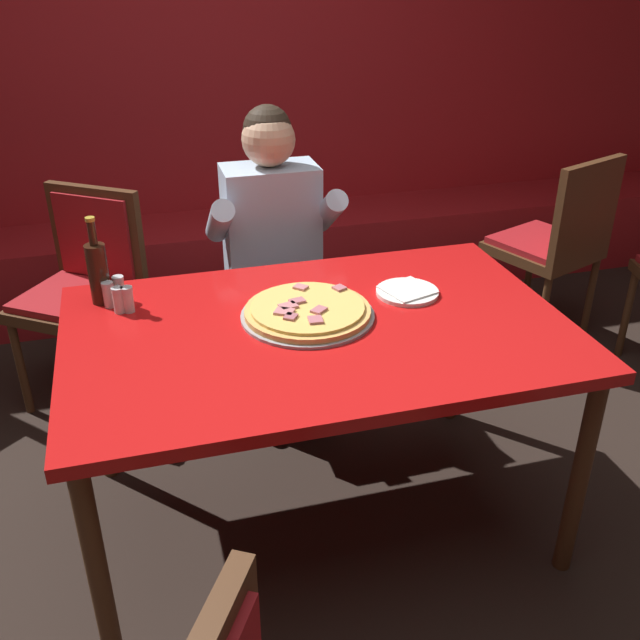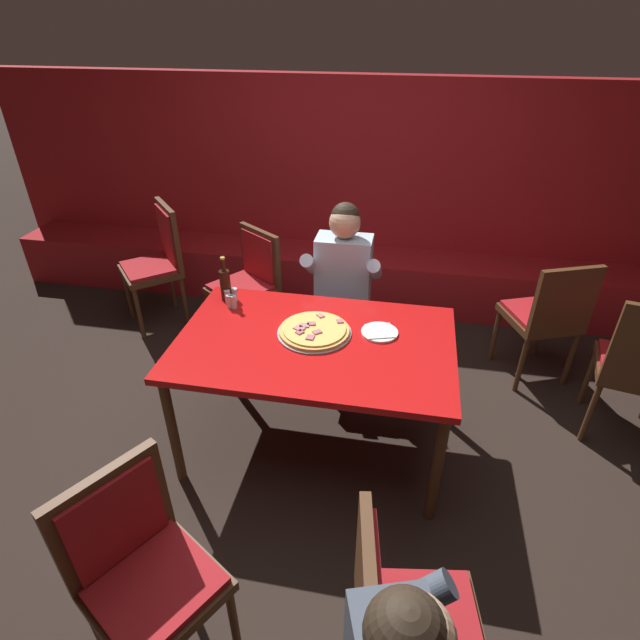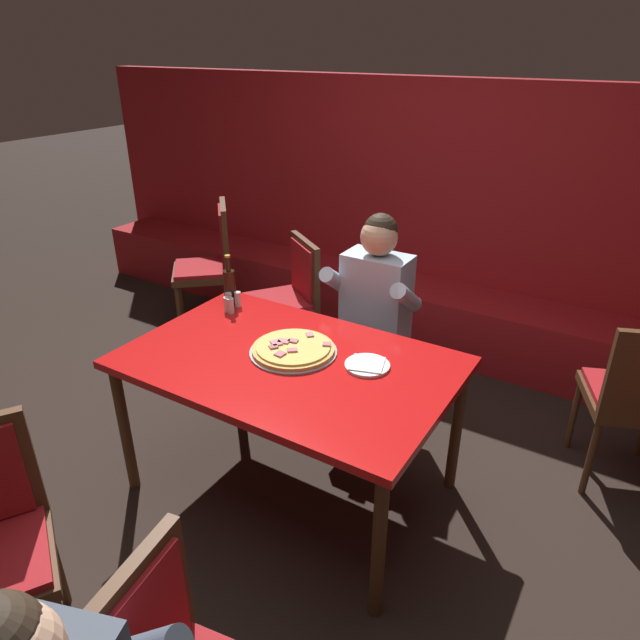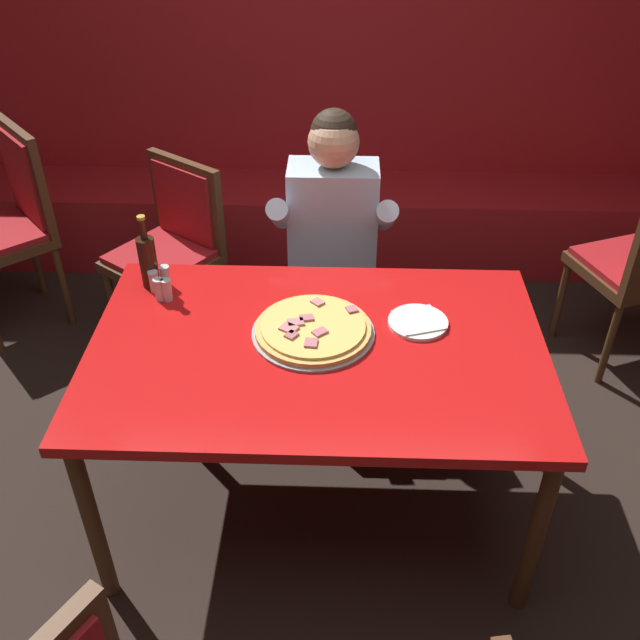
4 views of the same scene
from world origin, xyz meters
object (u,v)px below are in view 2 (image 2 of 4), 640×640
object	(u,v)px
plate_white_paper	(380,332)
dining_chair_side_aisle	(159,257)
shaker_oregano	(234,303)
dining_chair_near_right	(140,564)
beer_bottle	(225,284)
shaker_parmesan	(228,297)
dining_chair_far_right	(249,279)
dining_chair_near_left	(400,621)
shaker_red_pepper_flakes	(230,302)
shaker_black_pepper	(235,295)
diner_seated_blue_shirt	(341,287)
dining_chair_far_left	(548,313)
pizza	(314,331)
main_dining_table	(315,350)

from	to	relation	value
plate_white_paper	dining_chair_side_aisle	bearing A→B (deg)	150.74
shaker_oregano	dining_chair_near_right	xyz separation A→B (m)	(0.14, -1.55, -0.24)
shaker_oregano	dining_chair_near_right	world-z (taller)	dining_chair_near_right
beer_bottle	shaker_parmesan	size ratio (longest dim) A/B	3.40
plate_white_paper	dining_chair_far_right	world-z (taller)	dining_chair_far_right
dining_chair_side_aisle	plate_white_paper	bearing A→B (deg)	-29.26
shaker_parmesan	dining_chair_near_left	world-z (taller)	dining_chair_near_left
shaker_red_pepper_flakes	dining_chair_side_aisle	bearing A→B (deg)	135.76
plate_white_paper	dining_chair_near_right	world-z (taller)	dining_chair_near_right
beer_bottle	dining_chair_far_right	xyz separation A→B (m)	(-0.10, 0.72, -0.34)
shaker_red_pepper_flakes	shaker_black_pepper	bearing A→B (deg)	87.39
plate_white_paper	diner_seated_blue_shirt	size ratio (longest dim) A/B	0.16
shaker_red_pepper_flakes	dining_chair_far_left	size ratio (longest dim) A/B	0.09
shaker_oregano	dining_chair_side_aisle	bearing A→B (deg)	136.48
shaker_black_pepper	shaker_parmesan	bearing A→B (deg)	-132.46
dining_chair_far_right	dining_chair_far_left	bearing A→B (deg)	-3.65
diner_seated_blue_shirt	dining_chair_far_right	distance (m)	0.84
diner_seated_blue_shirt	dining_chair_near_left	world-z (taller)	diner_seated_blue_shirt
pizza	dining_chair_far_left	size ratio (longest dim) A/B	0.44
pizza	diner_seated_blue_shirt	xyz separation A→B (m)	(0.05, 0.70, -0.09)
shaker_red_pepper_flakes	dining_chair_near_right	world-z (taller)	dining_chair_near_right
dining_chair_far_left	dining_chair_near_right	bearing A→B (deg)	-130.07
diner_seated_blue_shirt	shaker_oregano	bearing A→B (deg)	-139.10
shaker_red_pepper_flakes	dining_chair_far_right	distance (m)	0.87
dining_chair_side_aisle	dining_chair_near_left	world-z (taller)	dining_chair_side_aisle
shaker_black_pepper	dining_chair_side_aisle	world-z (taller)	dining_chair_side_aisle
shaker_oregano	dining_chair_far_left	distance (m)	2.14
shaker_parmesan	dining_chair_far_right	size ratio (longest dim) A/B	0.09
plate_white_paper	dining_chair_near_right	distance (m)	1.63
main_dining_table	pizza	size ratio (longest dim) A/B	3.65
main_dining_table	diner_seated_blue_shirt	size ratio (longest dim) A/B	1.21
shaker_black_pepper	plate_white_paper	bearing A→B (deg)	-12.65
beer_bottle	dining_chair_near_right	size ratio (longest dim) A/B	0.30
shaker_oregano	dining_chair_near_left	world-z (taller)	dining_chair_near_left
beer_bottle	shaker_red_pepper_flakes	size ratio (longest dim) A/B	3.40
main_dining_table	dining_chair_near_right	world-z (taller)	dining_chair_near_right
main_dining_table	shaker_parmesan	bearing A→B (deg)	153.59
shaker_oregano	diner_seated_blue_shirt	bearing A→B (deg)	40.90
dining_chair_side_aisle	main_dining_table	bearing A→B (deg)	-37.66
dining_chair_far_left	main_dining_table	bearing A→B (deg)	-147.55
plate_white_paper	diner_seated_blue_shirt	world-z (taller)	diner_seated_blue_shirt
shaker_parmesan	main_dining_table	bearing A→B (deg)	-26.41
dining_chair_far_left	shaker_oregano	bearing A→B (deg)	-161.50
shaker_parmesan	dining_chair_far_right	distance (m)	0.81
shaker_black_pepper	dining_chair_far_right	size ratio (longest dim) A/B	0.09
shaker_black_pepper	diner_seated_blue_shirt	size ratio (longest dim) A/B	0.07
dining_chair_far_left	beer_bottle	bearing A→B (deg)	-164.57
dining_chair_far_right	plate_white_paper	bearing A→B (deg)	-40.61
shaker_black_pepper	shaker_red_pepper_flakes	xyz separation A→B (m)	(-0.00, -0.09, 0.00)
shaker_oregano	dining_chair_side_aisle	xyz separation A→B (m)	(-1.00, 0.95, -0.21)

